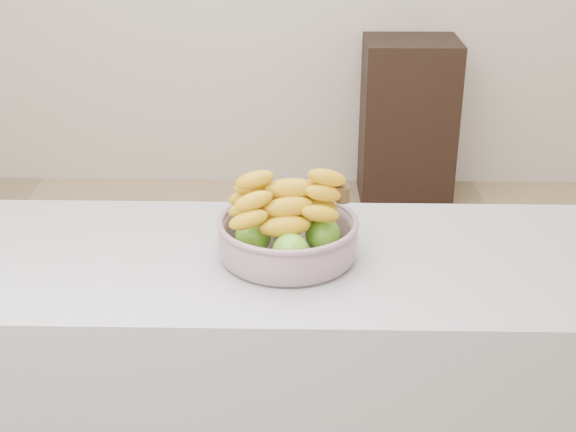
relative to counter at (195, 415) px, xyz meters
name	(u,v)px	position (x,y,z in m)	size (l,w,h in m)	color
ground	(225,398)	(0.00, 0.65, -0.45)	(4.00, 4.00, 0.00)	tan
counter	(195,415)	(0.00, 0.00, 0.00)	(2.00, 0.60, 0.90)	#A5A6AD
cabinet	(408,121)	(0.81, 2.43, -0.02)	(0.48, 0.38, 0.86)	black
fruit_bowl	(288,232)	(0.23, 0.00, 0.51)	(0.32, 0.32, 0.19)	#96A2B4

